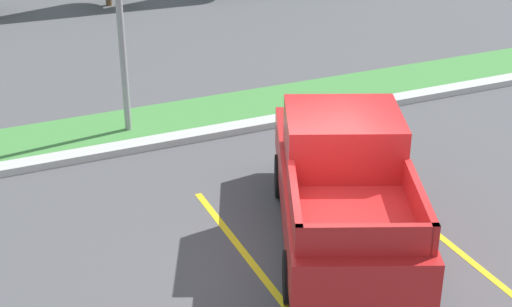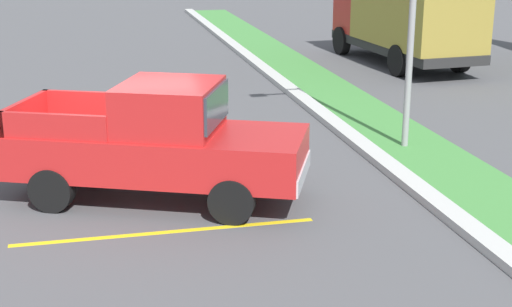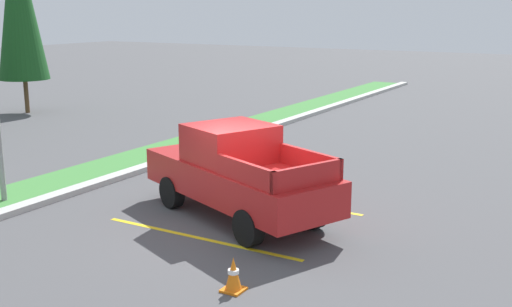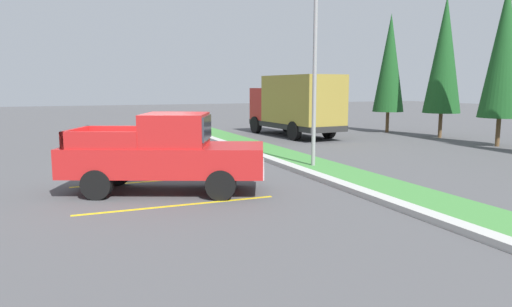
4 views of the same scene
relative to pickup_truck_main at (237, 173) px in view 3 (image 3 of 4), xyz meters
name	(u,v)px [view 3 (image 3 of 4)]	position (x,y,z in m)	size (l,w,h in m)	color
ground_plane	(236,228)	(-0.65, -0.39, -1.04)	(120.00, 120.00, 0.00)	#4C4C4F
parking_line_near	(199,238)	(-1.57, -0.05, -1.04)	(0.12, 4.80, 0.01)	yellow
parking_line_far	(272,200)	(1.53, -0.05, -1.04)	(0.12, 4.80, 0.01)	yellow
curb_strip	(71,192)	(-0.65, 4.61, -0.97)	(56.00, 0.40, 0.15)	#B2B2AD
grass_median	(41,187)	(-0.65, 5.71, -1.01)	(56.00, 1.80, 0.06)	#42843D
pickup_truck_main	(237,173)	(0.00, 0.00, 0.00)	(3.78, 5.54, 2.10)	black
cypress_tree_far_right	(19,0)	(7.67, 16.13, 3.98)	(2.22, 2.22, 8.53)	brown
traffic_cone	(233,275)	(-3.31, -1.99, -0.75)	(0.36, 0.36, 0.60)	orange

